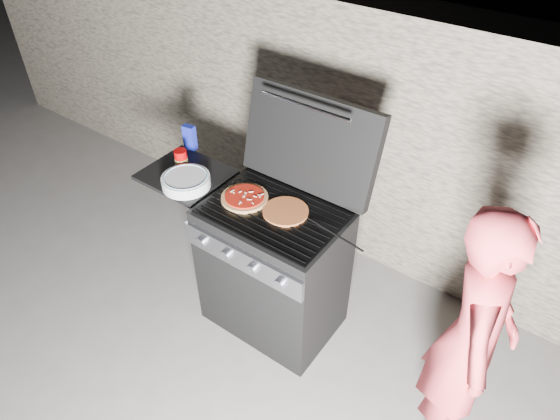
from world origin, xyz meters
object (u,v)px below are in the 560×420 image
Objects in this scene: gas_grill at (242,253)px; pizza_topped at (245,197)px; sauce_jar at (181,159)px; person at (471,339)px.

gas_grill is 4.96× the size of pizza_topped.
person is (1.91, -0.09, -0.21)m from sauce_jar.
pizza_topped is 0.18× the size of person.
sauce_jar is (-0.48, 0.03, 0.51)m from gas_grill.
sauce_jar is at bearing 72.60° from person.
person reaches higher than pizza_topped.
sauce_jar is at bearing 176.38° from pizza_topped.
pizza_topped is at bearing 72.97° from person.
gas_grill is 10.91× the size of sauce_jar.
gas_grill is at bearing 73.05° from person.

